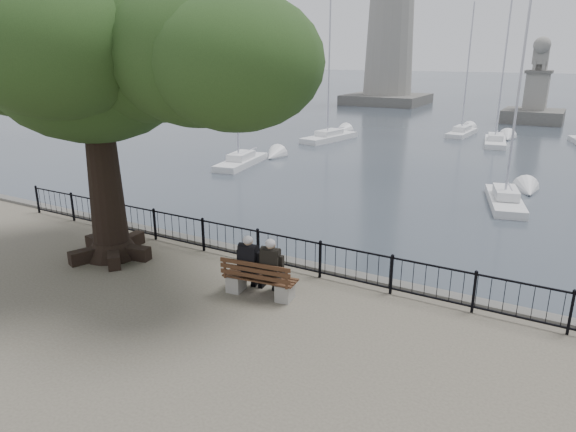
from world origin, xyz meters
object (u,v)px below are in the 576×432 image
Objects in this scene: lion_monument at (535,102)px; bench at (259,283)px; person_right at (273,270)px; lighthouse at (392,1)px; person_left at (251,266)px; tree at (117,44)px.

bench is at bearing -92.13° from lion_monument.
lighthouse is at bearing 106.84° from person_right.
bench is 0.23× the size of lion_monument.
person_left is at bearing -92.46° from lion_monument.
person_left is 0.19× the size of lion_monument.
lion_monument is at bearing 82.71° from tree.
lighthouse is at bearing 106.30° from person_left.
person_right is at bearing -0.62° from tree.
tree reaches higher than bench.
person_left is 1.00× the size of person_right.
lighthouse is (-18.17, 61.25, 12.13)m from bench.
tree is at bearing 177.42° from bench.
lion_monument reaches higher than person_left.
tree is at bearing -77.33° from lighthouse.
bench is 0.06× the size of lighthouse.
person_right is (0.32, 0.15, 0.38)m from bench.
person_left is at bearing -73.70° from lighthouse.
lighthouse is (-18.49, 61.10, 11.75)m from person_right.
person_left is at bearing -173.04° from person_right.
lion_monument is at bearing 87.54° from person_left.
lion_monument is (6.27, 48.99, -4.95)m from tree.
bench is at bearing -155.23° from person_right.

